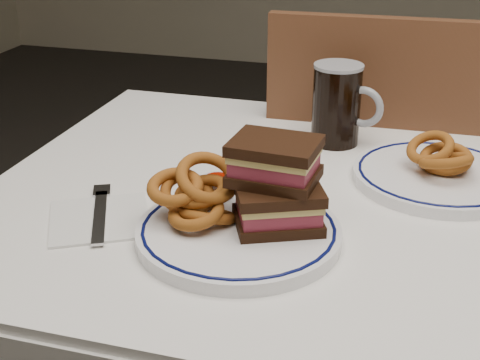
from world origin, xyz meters
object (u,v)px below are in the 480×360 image
(reuben_sandwich, at_px, (276,184))
(beer_mug, at_px, (338,104))
(chair_far, at_px, (371,198))
(far_plate, at_px, (438,176))
(main_plate, at_px, (239,232))

(reuben_sandwich, height_order, beer_mug, beer_mug)
(chair_far, relative_size, far_plate, 3.51)
(main_plate, height_order, reuben_sandwich, reuben_sandwich)
(chair_far, distance_m, far_plate, 0.46)
(chair_far, relative_size, beer_mug, 6.41)
(main_plate, relative_size, beer_mug, 1.89)
(chair_far, xyz_separation_m, reuben_sandwich, (-0.09, -0.62, 0.30))
(chair_far, bearing_deg, beer_mug, -103.54)
(main_plate, xyz_separation_m, far_plate, (0.26, 0.27, -0.00))
(far_plate, bearing_deg, beer_mug, 145.69)
(far_plate, bearing_deg, main_plate, -133.83)
(reuben_sandwich, xyz_separation_m, far_plate, (0.22, 0.24, -0.07))
(reuben_sandwich, distance_m, far_plate, 0.33)
(chair_far, distance_m, reuben_sandwich, 0.69)
(chair_far, xyz_separation_m, main_plate, (-0.13, -0.64, 0.24))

